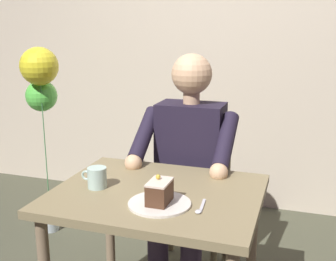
{
  "coord_description": "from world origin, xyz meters",
  "views": [
    {
      "loc": [
        -0.59,
        1.62,
        1.43
      ],
      "look_at": [
        -0.02,
        -0.1,
        0.98
      ],
      "focal_mm": 45.13,
      "sensor_mm": 36.0,
      "label": 1
    }
  ],
  "objects_px": {
    "chair": "(194,186)",
    "seated_person": "(187,167)",
    "dining_table": "(157,212)",
    "dessert_spoon": "(200,208)",
    "cake_slice": "(159,192)",
    "balloon_display": "(41,95)",
    "coffee_cup": "(97,177)"
  },
  "relations": [
    {
      "from": "chair",
      "to": "seated_person",
      "type": "distance_m",
      "value": 0.24
    },
    {
      "from": "dining_table",
      "to": "dessert_spoon",
      "type": "distance_m",
      "value": 0.28
    },
    {
      "from": "cake_slice",
      "to": "balloon_display",
      "type": "distance_m",
      "value": 1.45
    },
    {
      "from": "dining_table",
      "to": "chair",
      "type": "xyz_separation_m",
      "value": [
        0.0,
        -0.65,
        -0.12
      ]
    },
    {
      "from": "seated_person",
      "to": "cake_slice",
      "type": "xyz_separation_m",
      "value": [
        -0.06,
        0.62,
        0.11
      ]
    },
    {
      "from": "seated_person",
      "to": "dessert_spoon",
      "type": "height_order",
      "value": "seated_person"
    },
    {
      "from": "chair",
      "to": "cake_slice",
      "type": "bearing_deg",
      "value": 94.33
    },
    {
      "from": "coffee_cup",
      "to": "balloon_display",
      "type": "height_order",
      "value": "balloon_display"
    },
    {
      "from": "balloon_display",
      "to": "chair",
      "type": "bearing_deg",
      "value": 175.23
    },
    {
      "from": "chair",
      "to": "balloon_display",
      "type": "xyz_separation_m",
      "value": [
        1.08,
        -0.09,
        0.48
      ]
    },
    {
      "from": "chair",
      "to": "seated_person",
      "type": "xyz_separation_m",
      "value": [
        0.0,
        0.17,
        0.17
      ]
    },
    {
      "from": "cake_slice",
      "to": "chair",
      "type": "bearing_deg",
      "value": -85.67
    },
    {
      "from": "chair",
      "to": "coffee_cup",
      "type": "distance_m",
      "value": 0.79
    },
    {
      "from": "seated_person",
      "to": "balloon_display",
      "type": "xyz_separation_m",
      "value": [
        1.08,
        -0.26,
        0.3
      ]
    },
    {
      "from": "dining_table",
      "to": "seated_person",
      "type": "distance_m",
      "value": 0.49
    },
    {
      "from": "chair",
      "to": "balloon_display",
      "type": "bearing_deg",
      "value": -4.77
    },
    {
      "from": "seated_person",
      "to": "coffee_cup",
      "type": "height_order",
      "value": "seated_person"
    },
    {
      "from": "dessert_spoon",
      "to": "balloon_display",
      "type": "height_order",
      "value": "balloon_display"
    },
    {
      "from": "cake_slice",
      "to": "dessert_spoon",
      "type": "bearing_deg",
      "value": -176.84
    },
    {
      "from": "dessert_spoon",
      "to": "balloon_display",
      "type": "relative_size",
      "value": 0.11
    },
    {
      "from": "balloon_display",
      "to": "coffee_cup",
      "type": "bearing_deg",
      "value": 135.88
    },
    {
      "from": "dining_table",
      "to": "cake_slice",
      "type": "height_order",
      "value": "cake_slice"
    },
    {
      "from": "chair",
      "to": "coffee_cup",
      "type": "relative_size",
      "value": 7.6
    },
    {
      "from": "seated_person",
      "to": "dessert_spoon",
      "type": "bearing_deg",
      "value": 110.41
    },
    {
      "from": "seated_person",
      "to": "chair",
      "type": "bearing_deg",
      "value": -90.0
    },
    {
      "from": "dining_table",
      "to": "seated_person",
      "type": "relative_size",
      "value": 0.7
    },
    {
      "from": "dining_table",
      "to": "cake_slice",
      "type": "relative_size",
      "value": 7.08
    },
    {
      "from": "coffee_cup",
      "to": "cake_slice",
      "type": "bearing_deg",
      "value": 164.65
    },
    {
      "from": "seated_person",
      "to": "balloon_display",
      "type": "distance_m",
      "value": 1.15
    },
    {
      "from": "dining_table",
      "to": "chair",
      "type": "height_order",
      "value": "chair"
    },
    {
      "from": "dessert_spoon",
      "to": "balloon_display",
      "type": "xyz_separation_m",
      "value": [
        1.31,
        -0.87,
        0.25
      ]
    },
    {
      "from": "chair",
      "to": "seated_person",
      "type": "relative_size",
      "value": 0.71
    }
  ]
}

